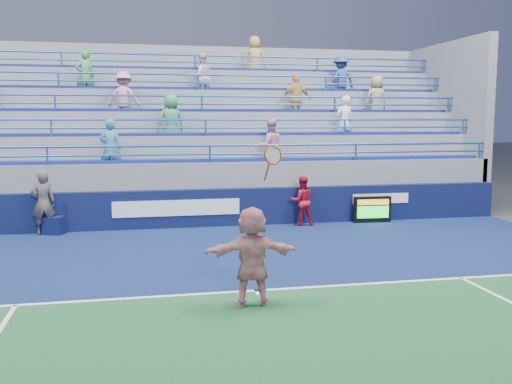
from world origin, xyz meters
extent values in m
plane|color=#333538|center=(0.00, 0.00, 0.00)|extent=(120.00, 120.00, 0.00)
cube|color=#0D1C44|center=(0.00, 2.20, 0.01)|extent=(18.00, 8.40, 0.02)
cube|color=white|center=(0.00, 0.00, 0.02)|extent=(11.00, 0.10, 0.01)
cube|color=white|center=(0.00, -0.10, 0.02)|extent=(0.08, 0.30, 0.01)
cube|color=#0A1337|center=(0.00, 6.50, 0.55)|extent=(18.00, 0.30, 1.10)
cube|color=white|center=(-1.00, 6.34, 0.60)|extent=(3.60, 0.02, 0.45)
cube|color=white|center=(5.20, 6.34, 0.70)|extent=(1.80, 0.02, 0.30)
cube|color=slate|center=(0.00, 9.45, 0.55)|extent=(18.00, 5.60, 1.10)
cube|color=slate|center=(0.00, 9.45, 0.93)|extent=(18.00, 5.60, 1.85)
cube|color=#162B9B|center=(0.00, 7.10, 1.90)|extent=(17.40, 0.45, 0.10)
cylinder|color=#1E55A6|center=(0.00, 6.70, 2.35)|extent=(18.00, 0.07, 0.07)
cube|color=slate|center=(0.00, 9.95, 1.30)|extent=(18.00, 4.60, 2.60)
cube|color=#162B9B|center=(0.00, 8.10, 2.65)|extent=(17.40, 0.45, 0.10)
cylinder|color=#1E55A6|center=(0.00, 7.70, 3.10)|extent=(18.00, 0.07, 0.07)
cube|color=slate|center=(0.00, 10.45, 1.68)|extent=(18.00, 3.60, 3.35)
cube|color=#162B9B|center=(0.00, 9.10, 3.40)|extent=(17.40, 0.45, 0.10)
cylinder|color=#1E55A6|center=(0.00, 8.70, 3.85)|extent=(18.00, 0.07, 0.07)
cube|color=slate|center=(0.00, 10.95, 2.05)|extent=(18.00, 2.60, 4.10)
cube|color=#162B9B|center=(0.00, 10.10, 4.15)|extent=(17.40, 0.45, 0.10)
cylinder|color=#1E55A6|center=(0.00, 9.70, 4.60)|extent=(18.00, 0.07, 0.07)
cube|color=slate|center=(0.00, 11.45, 2.42)|extent=(18.00, 1.60, 4.85)
cube|color=#162B9B|center=(0.00, 11.10, 4.90)|extent=(17.40, 0.45, 0.10)
cylinder|color=#1E55A6|center=(0.00, 10.70, 5.35)|extent=(18.00, 0.07, 0.07)
imported|color=pink|center=(-2.45, 9.10, 3.78)|extent=(1.22, 0.89, 1.70)
imported|color=#2C4B84|center=(5.21, 10.10, 4.53)|extent=(1.22, 0.87, 1.70)
imported|color=silver|center=(0.16, 10.10, 4.53)|extent=(0.96, 0.83, 1.70)
imported|color=white|center=(4.63, 8.10, 3.03)|extent=(0.70, 0.55, 1.70)
imported|color=tan|center=(3.26, 9.10, 3.78)|extent=(1.01, 0.45, 1.70)
imported|color=#41904F|center=(-3.70, 10.10, 4.53)|extent=(0.71, 0.57, 1.70)
imported|color=tan|center=(6.17, 9.10, 3.78)|extent=(0.88, 0.62, 1.70)
imported|color=teal|center=(-2.82, 7.10, 2.28)|extent=(0.66, 0.47, 1.70)
imported|color=#408E57|center=(-1.02, 8.10, 3.03)|extent=(0.95, 0.75, 1.70)
imported|color=gold|center=(2.23, 11.10, 5.28)|extent=(0.93, 0.70, 1.70)
imported|color=pink|center=(1.89, 7.10, 2.28)|extent=(0.87, 0.70, 1.70)
cube|color=black|center=(4.83, 6.12, 0.40)|extent=(1.16, 0.17, 0.80)
cube|color=gold|center=(4.83, 6.04, 0.64)|extent=(0.98, 0.02, 0.16)
cube|color=#19E533|center=(4.83, 6.04, 0.34)|extent=(0.98, 0.02, 0.36)
cube|color=#0D123F|center=(-4.31, 6.22, 0.25)|extent=(0.63, 0.63, 0.50)
cube|color=#0D123F|center=(-4.31, 6.44, 0.69)|extent=(0.49, 0.21, 0.39)
imported|color=white|center=(-0.22, -0.71, 0.84)|extent=(1.59, 0.59, 1.68)
torus|color=#B21E15|center=(0.13, -0.71, 2.53)|extent=(0.35, 0.20, 0.34)
cylinder|color=#B21E15|center=(0.03, -0.71, 2.25)|extent=(0.08, 0.19, 0.31)
sphere|color=#CFD431|center=(0.18, -0.76, 2.67)|extent=(0.07, 0.07, 0.07)
imported|color=#131834|center=(-4.58, 6.18, 0.87)|extent=(0.71, 0.55, 1.75)
imported|color=maroon|center=(2.62, 6.10, 0.73)|extent=(0.73, 0.58, 1.46)
camera|label=1|loc=(-2.02, -9.81, 3.10)|focal=40.00mm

